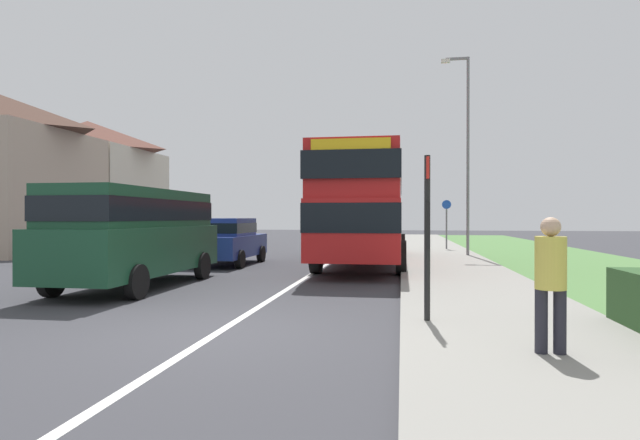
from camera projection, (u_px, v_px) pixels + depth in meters
ground_plane at (218, 332)px, 7.38m from camera, size 120.00×120.00×0.00m
lane_marking_centre at (313, 273)px, 15.27m from camera, size 0.14×60.00×0.01m
pavement_near_side at (466, 282)px, 12.63m from camera, size 3.20×68.00×0.12m
double_decker_bus at (365, 204)px, 17.77m from camera, size 2.80×10.35×3.70m
parked_van_dark_green at (137, 230)px, 12.17m from camera, size 2.11×5.56×2.32m
parked_car_blue at (227, 239)px, 17.92m from camera, size 1.96×4.07×1.64m
pedestrian_at_stop at (551, 278)px, 5.79m from camera, size 0.34×0.34×1.67m
bus_stop_sign at (427, 226)px, 7.66m from camera, size 0.09×0.52×2.60m
cycle_route_sign at (447, 222)px, 25.00m from camera, size 0.44×0.08×2.52m
street_lamp_mid at (466, 144)px, 20.99m from camera, size 1.14×0.20×8.27m
house_terrace_far_side at (48, 179)px, 26.91m from camera, size 7.09×13.74×7.41m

